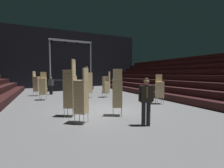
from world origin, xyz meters
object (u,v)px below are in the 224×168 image
object	(u,v)px
chair_stack_mid_left	(81,96)
chair_stack_mid_right	(160,89)
chair_stack_front_left	(43,86)
crew_worker_near_stage	(51,84)
stage_riser	(70,84)
man_with_tie	(146,99)
equipment_road_case	(74,96)
chair_stack_mid_centre	(78,85)
chair_stack_rear_right	(106,87)
chair_stack_aisle_left	(117,92)
chair_stack_rear_left	(107,82)
chair_stack_front_right	(89,82)
chair_stack_rear_centre	(36,84)
chair_stack_aisle_right	(70,88)

from	to	relation	value
chair_stack_mid_left	chair_stack_mid_right	xyz separation A→B (m)	(5.39, 1.69, -0.13)
chair_stack_front_left	crew_worker_near_stage	bearing A→B (deg)	-88.17
stage_riser	man_with_tie	world-z (taller)	stage_riser
chair_stack_mid_right	equipment_road_case	size ratio (longest dim) A/B	2.09
chair_stack_mid_left	chair_stack_mid_centre	size ratio (longest dim) A/B	1.25
chair_stack_mid_centre	chair_stack_rear_right	xyz separation A→B (m)	(1.64, -2.92, 0.00)
chair_stack_front_left	chair_stack_aisle_left	size ratio (longest dim) A/B	0.96
man_with_tie	chair_stack_rear_left	world-z (taller)	chair_stack_rear_left
chair_stack_front_left	equipment_road_case	bearing A→B (deg)	170.37
chair_stack_front_left	chair_stack_rear_left	xyz separation A→B (m)	(5.86, 1.85, 0.04)
man_with_tie	chair_stack_front_right	distance (m)	7.29
chair_stack_rear_right	stage_riser	bearing A→B (deg)	-172.87
man_with_tie	chair_stack_front_left	distance (m)	8.31
stage_riser	chair_stack_rear_left	world-z (taller)	stage_riser
chair_stack_rear_right	chair_stack_rear_centre	xyz separation A→B (m)	(-5.15, 3.18, 0.21)
man_with_tie	stage_riser	bearing A→B (deg)	-65.36
chair_stack_mid_centre	equipment_road_case	distance (m)	3.39
man_with_tie	chair_stack_mid_left	distance (m)	2.45
chair_stack_mid_centre	chair_stack_aisle_left	world-z (taller)	chair_stack_aisle_left
chair_stack_aisle_left	crew_worker_near_stage	xyz separation A→B (m)	(-2.38, 8.95, -0.13)
chair_stack_mid_right	chair_stack_mid_centre	world-z (taller)	chair_stack_mid_right
chair_stack_rear_left	chair_stack_rear_right	size ratio (longest dim) A/B	1.25
chair_stack_front_left	crew_worker_near_stage	xyz separation A→B (m)	(0.68, 3.03, -0.08)
chair_stack_mid_left	chair_stack_rear_centre	size ratio (longest dim) A/B	1.00
crew_worker_near_stage	man_with_tie	bearing A→B (deg)	-34.01
chair_stack_mid_left	chair_stack_rear_left	size ratio (longest dim) A/B	1.00
stage_riser	chair_stack_rear_centre	world-z (taller)	stage_riser
chair_stack_mid_left	crew_worker_near_stage	distance (m)	9.35
chair_stack_front_right	crew_worker_near_stage	bearing A→B (deg)	-153.69
man_with_tie	chair_stack_aisle_left	bearing A→B (deg)	-55.21
chair_stack_rear_left	chair_stack_rear_centre	xyz separation A→B (m)	(-6.36, 0.70, 0.00)
chair_stack_rear_centre	chair_stack_aisle_right	world-z (taller)	chair_stack_aisle_right
crew_worker_near_stage	chair_stack_rear_left	bearing A→B (deg)	28.72
chair_stack_rear_right	crew_worker_near_stage	distance (m)	5.40
chair_stack_mid_centre	chair_stack_rear_left	distance (m)	2.89
chair_stack_rear_centre	chair_stack_aisle_left	size ratio (longest dim) A/B	1.00
chair_stack_front_right	chair_stack_mid_right	distance (m)	5.49
chair_stack_aisle_left	crew_worker_near_stage	size ratio (longest dim) A/B	1.28
stage_riser	chair_stack_mid_left	distance (m)	13.18
chair_stack_mid_left	chair_stack_rear_right	distance (m)	6.57
chair_stack_aisle_right	chair_stack_mid_left	bearing A→B (deg)	-137.98
chair_stack_front_left	chair_stack_front_right	world-z (taller)	chair_stack_front_right
chair_stack_aisle_right	equipment_road_case	xyz separation A→B (m)	(0.93, 4.23, -0.98)
chair_stack_front_right	crew_worker_near_stage	distance (m)	4.26
chair_stack_rear_left	chair_stack_rear_centre	distance (m)	6.40
man_with_tie	chair_stack_aisle_left	size ratio (longest dim) A/B	0.83
chair_stack_front_left	chair_stack_aisle_right	bearing A→B (deg)	116.34
chair_stack_rear_left	chair_stack_rear_centre	size ratio (longest dim) A/B	1.00
chair_stack_mid_left	chair_stack_aisle_right	size ratio (longest dim) A/B	0.83
chair_stack_aisle_left	chair_stack_aisle_right	distance (m)	2.14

